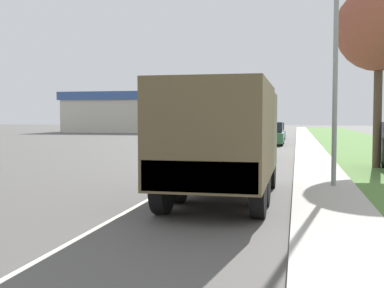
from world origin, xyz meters
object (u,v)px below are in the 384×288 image
at_px(military_truck, 224,134).
at_px(car_nearest_ahead, 249,145).
at_px(car_third_ahead, 276,132).
at_px(lamp_post, 329,33).
at_px(car_fourth_ahead, 245,130).
at_px(car_second_ahead, 272,135).

relative_size(military_truck, car_nearest_ahead, 1.42).
bearing_deg(car_third_ahead, lamp_post, -84.90).
relative_size(car_fourth_ahead, lamp_post, 0.56).
relative_size(car_nearest_ahead, lamp_post, 0.63).
xyz_separation_m(car_second_ahead, lamp_post, (2.70, -22.78, 3.74)).
relative_size(car_nearest_ahead, car_second_ahead, 1.06).
distance_m(car_fourth_ahead, lamp_post, 41.78).
height_order(military_truck, car_fourth_ahead, military_truck).
xyz_separation_m(car_nearest_ahead, car_third_ahead, (0.30, 22.60, -0.04)).
bearing_deg(lamp_post, car_fourth_ahead, 99.32).
bearing_deg(car_third_ahead, military_truck, -89.70).
xyz_separation_m(car_fourth_ahead, lamp_post, (6.74, -41.05, 3.87)).
height_order(car_third_ahead, car_fourth_ahead, car_third_ahead).
bearing_deg(car_fourth_ahead, military_truck, -84.63).
height_order(car_second_ahead, car_third_ahead, car_second_ahead).
xyz_separation_m(military_truck, car_fourth_ahead, (-4.08, 43.42, -1.03)).
bearing_deg(military_truck, car_nearest_ahead, 92.36).
relative_size(military_truck, lamp_post, 0.89).
height_order(car_second_ahead, car_fourth_ahead, car_second_ahead).
bearing_deg(car_fourth_ahead, lamp_post, -80.68).
distance_m(military_truck, car_fourth_ahead, 43.62).
bearing_deg(military_truck, car_third_ahead, 90.30).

